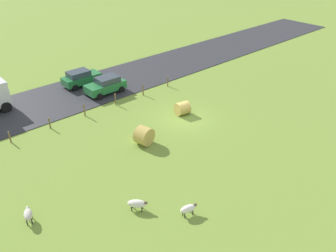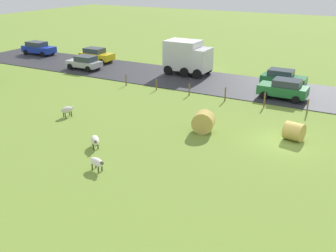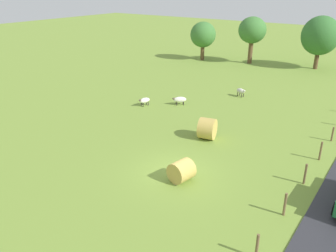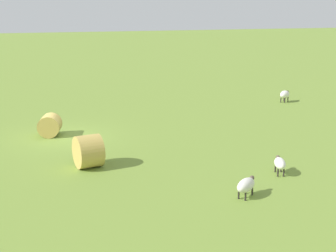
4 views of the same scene
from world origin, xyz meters
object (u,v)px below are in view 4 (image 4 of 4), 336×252
sheep_0 (246,185)px  hay_bale_1 (88,151)px  sheep_3 (280,163)px  hay_bale_0 (50,125)px  sheep_2 (285,95)px

sheep_0 → hay_bale_1: size_ratio=0.80×
sheep_3 → hay_bale_0: hay_bale_0 is taller
sheep_2 → hay_bale_0: bearing=17.3°
hay_bale_0 → sheep_3: bearing=137.9°
hay_bale_0 → hay_bale_1: 5.89m
sheep_2 → hay_bale_0: 17.22m
hay_bale_1 → hay_bale_0: bearing=-74.3°
sheep_0 → hay_bale_0: (7.10, -10.53, 0.11)m
sheep_3 → hay_bale_0: (9.45, -8.53, 0.10)m
sheep_2 → sheep_3: bearing=62.9°
hay_bale_1 → sheep_0: bearing=138.5°
hay_bale_0 → sheep_2: bearing=-162.7°
sheep_0 → hay_bale_0: bearing=-56.0°
sheep_3 → hay_bale_1: bearing=-20.0°
sheep_2 → sheep_3: size_ratio=0.93×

